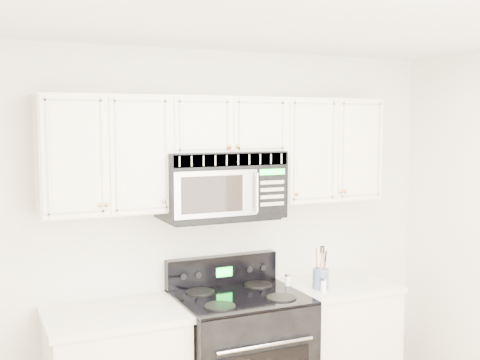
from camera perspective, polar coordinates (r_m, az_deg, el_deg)
room at (r=2.84m, az=11.09°, el=-10.95°), size 3.51×3.51×2.61m
base_cabinet_right at (r=4.68m, az=8.57°, el=-15.50°), size 0.86×0.65×0.92m
range at (r=4.28m, az=-0.03°, el=-16.64°), size 0.84×0.76×1.14m
upper_cabinets at (r=4.12m, az=-1.64°, el=3.22°), size 2.44×0.37×0.75m
microwave at (r=4.08m, az=-1.86°, el=-0.42°), size 0.82×0.46×0.45m
utensil_crock at (r=4.35m, az=7.64°, el=-9.17°), size 0.11×0.11×0.30m
shaker_salt at (r=4.36m, az=4.54°, el=-9.50°), size 0.04×0.04×0.10m
shaker_pepper at (r=4.29m, az=7.92°, el=-9.80°), size 0.04×0.04×0.10m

